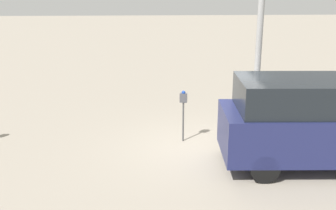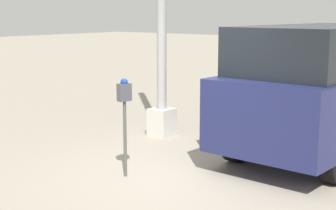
{
  "view_description": "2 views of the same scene",
  "coord_description": "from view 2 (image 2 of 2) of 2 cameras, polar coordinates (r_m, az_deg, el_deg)",
  "views": [
    {
      "loc": [
        -1.5,
        -10.65,
        4.55
      ],
      "look_at": [
        -1.04,
        -0.24,
        1.33
      ],
      "focal_mm": 45.0,
      "sensor_mm": 36.0,
      "label": 1
    },
    {
      "loc": [
        -6.0,
        -4.6,
        2.46
      ],
      "look_at": [
        -0.12,
        0.11,
        1.08
      ],
      "focal_mm": 55.0,
      "sensor_mm": 36.0,
      "label": 2
    }
  ],
  "objects": [
    {
      "name": "ground_plane",
      "position": [
        7.95,
        1.2,
        -7.67
      ],
      "size": [
        80.0,
        80.0,
        0.0
      ],
      "primitive_type": "plane",
      "color": "gray"
    },
    {
      "name": "lamp_post",
      "position": [
        10.06,
        -0.71,
        11.07
      ],
      "size": [
        0.44,
        0.44,
        6.81
      ],
      "color": "beige",
      "rests_on": "ground"
    },
    {
      "name": "parking_meter_near",
      "position": [
        7.61,
        -4.85,
        0.04
      ],
      "size": [
        0.22,
        0.15,
        1.49
      ],
      "rotation": [
        0.0,
        0.0,
        -0.22
      ],
      "color": "#4C4C4C",
      "rests_on": "ground"
    },
    {
      "name": "parked_van",
      "position": [
        9.24,
        16.93,
        2.02
      ],
      "size": [
        4.67,
        2.07,
        2.23
      ],
      "rotation": [
        0.0,
        0.0,
        -0.03
      ],
      "color": "navy",
      "rests_on": "ground"
    }
  ]
}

